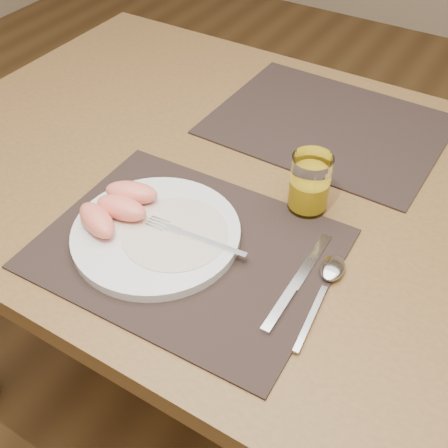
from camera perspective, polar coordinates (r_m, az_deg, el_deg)
ground at (r=1.60m, az=3.02°, el=-17.04°), size 5.00×5.00×0.00m
table at (r=1.07m, az=4.30°, el=0.96°), size 1.40×0.90×0.75m
placemat_near at (r=0.89m, az=-3.72°, el=-2.48°), size 0.46×0.36×0.00m
placemat_far at (r=1.18m, az=10.46°, el=9.86°), size 0.46×0.36×0.00m
plate at (r=0.90m, az=-6.90°, el=-0.97°), size 0.27×0.27×0.02m
plate_dressing at (r=0.89m, az=-5.02°, el=-0.89°), size 0.17×0.17×0.00m
fork at (r=0.88m, az=-3.79°, el=-1.06°), size 0.18×0.03×0.00m
knife at (r=0.83m, az=7.02°, el=-6.49°), size 0.02×0.22×0.01m
spoon at (r=0.85m, az=10.68°, el=-5.11°), size 0.04×0.19×0.01m
juice_glass at (r=0.94m, az=8.68°, el=3.89°), size 0.07×0.07×0.10m
grapefruit_wedges at (r=0.92m, az=-10.82°, el=1.75°), size 0.11×0.15×0.04m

